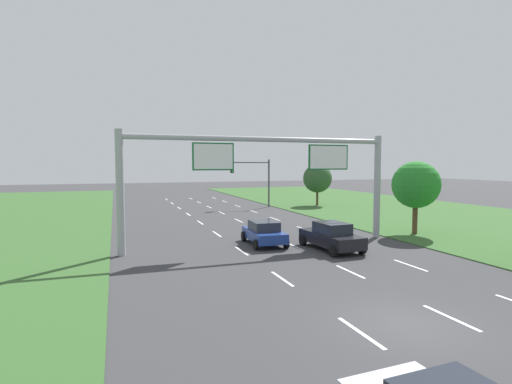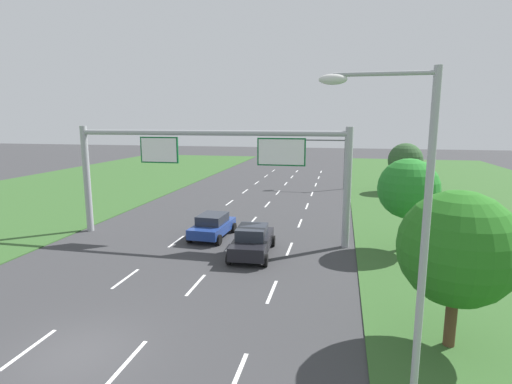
# 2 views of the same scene
# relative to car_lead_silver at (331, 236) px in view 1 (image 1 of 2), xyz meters

# --- Properties ---
(ground_plane) EXTENTS (200.00, 200.00, 0.00)m
(ground_plane) POSITION_rel_car_lead_silver_xyz_m (-3.37, -10.55, -0.81)
(ground_plane) COLOR #38383A
(lane_dashes_inner_left) EXTENTS (0.14, 68.40, 0.01)m
(lane_dashes_inner_left) POSITION_rel_car_lead_silver_xyz_m (-5.12, 4.45, -0.81)
(lane_dashes_inner_left) COLOR white
(lane_dashes_inner_left) RESTS_ON ground_plane
(lane_dashes_inner_right) EXTENTS (0.14, 68.40, 0.01)m
(lane_dashes_inner_right) POSITION_rel_car_lead_silver_xyz_m (-1.62, 4.45, -0.81)
(lane_dashes_inner_right) COLOR white
(lane_dashes_inner_right) RESTS_ON ground_plane
(lane_dashes_slip) EXTENTS (0.14, 68.40, 0.01)m
(lane_dashes_slip) POSITION_rel_car_lead_silver_xyz_m (1.88, 4.45, -0.81)
(lane_dashes_slip) COLOR white
(lane_dashes_slip) RESTS_ON ground_plane
(car_lead_silver) EXTENTS (2.34, 4.57, 1.64)m
(car_lead_silver) POSITION_rel_car_lead_silver_xyz_m (0.00, 0.00, 0.00)
(car_lead_silver) COLOR black
(car_lead_silver) RESTS_ON ground_plane
(car_mid_lane) EXTENTS (2.28, 4.06, 1.49)m
(car_mid_lane) POSITION_rel_car_lead_silver_xyz_m (-3.21, 2.78, -0.05)
(car_mid_lane) COLOR navy
(car_mid_lane) RESTS_ON ground_plane
(sign_gantry) EXTENTS (17.24, 0.44, 7.00)m
(sign_gantry) POSITION_rel_car_lead_silver_xyz_m (-3.17, 2.53, 4.06)
(sign_gantry) COLOR #9EA0A5
(sign_gantry) RESTS_ON ground_plane
(traffic_light_mast) EXTENTS (4.76, 0.49, 5.60)m
(traffic_light_mast) POSITION_rel_car_lead_silver_xyz_m (3.13, 23.14, 3.05)
(traffic_light_mast) COLOR #47494F
(traffic_light_mast) RESTS_ON ground_plane
(roadside_tree_mid) EXTENTS (3.38, 3.38, 5.29)m
(roadside_tree_mid) POSITION_rel_car_lead_silver_xyz_m (8.36, 2.55, 2.77)
(roadside_tree_mid) COLOR #513823
(roadside_tree_mid) RESTS_ON ground_plane
(roadside_tree_far) EXTENTS (3.47, 3.47, 5.08)m
(roadside_tree_far) POSITION_rel_car_lead_silver_xyz_m (11.09, 22.40, 2.53)
(roadside_tree_far) COLOR #513823
(roadside_tree_far) RESTS_ON ground_plane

